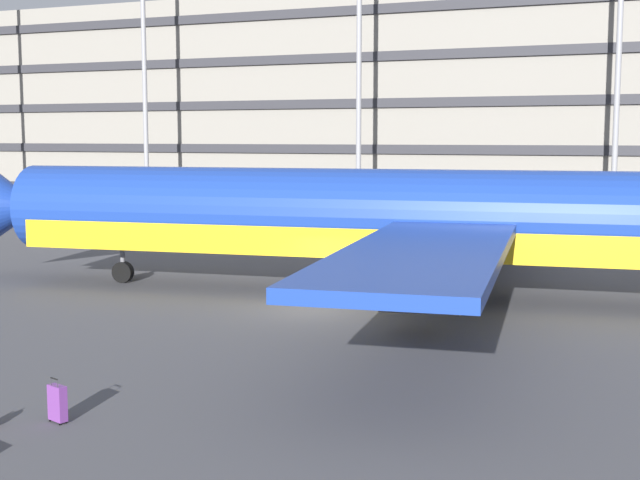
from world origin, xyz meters
TOP-DOWN VIEW (x-y plane):
  - ground_plane at (0.00, 0.00)m, footprint 600.00×600.00m
  - terminal_structure at (0.00, 45.60)m, footprint 141.61×20.75m
  - airliner at (3.73, 3.93)m, footprint 40.88×33.26m
  - light_mast_left at (-25.97, 28.79)m, footprint 1.80×0.50m
  - light_mast_center_left at (-8.60, 28.79)m, footprint 1.80×0.50m
  - light_mast_center_right at (8.38, 28.79)m, footprint 1.80×0.50m
  - suitcase_navy at (-0.46, -13.76)m, footprint 0.51×0.34m

SIDE VIEW (x-z plane):
  - ground_plane at x=0.00m, z-range 0.00..0.00m
  - suitcase_navy at x=-0.46m, z-range -0.06..0.95m
  - airliner at x=3.73m, z-range -2.14..8.18m
  - terminal_structure at x=0.00m, z-range 0.00..17.56m
  - light_mast_center_left at x=-8.60m, z-range 1.69..23.44m
  - light_mast_left at x=-25.97m, z-range 1.73..26.68m
  - light_mast_center_right at x=8.38m, z-range 1.74..27.15m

